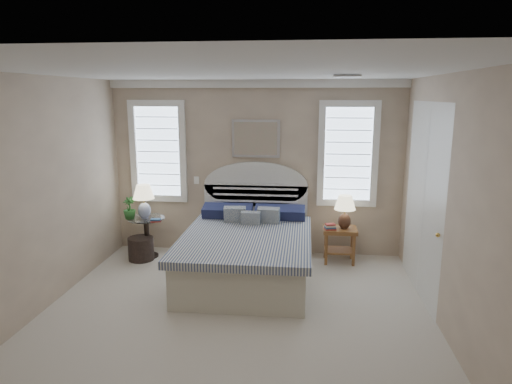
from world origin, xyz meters
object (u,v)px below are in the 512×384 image
Objects in this scene: side_table_left at (147,233)px; floor_pot at (141,249)px; nightstand_right at (340,237)px; lamp_right at (345,208)px; bed at (248,249)px; lamp_left at (144,198)px.

side_table_left is 1.63× the size of floor_pot.
nightstand_right is 1.37× the size of floor_pot.
side_table_left is at bearing -178.37° from lamp_right.
nightstand_right is at bearing 28.03° from bed.
lamp_right is (1.36, 0.68, 0.45)m from bed.
floor_pot is at bearing -107.91° from lamp_left.
lamp_right reaches higher than side_table_left.
side_table_left is 3.04m from lamp_right.
nightstand_right is 1.04× the size of lamp_right.
side_table_left is 0.26m from floor_pot.
lamp_right is at bearing 4.11° from floor_pot.
nightstand_right is at bearing 166.24° from lamp_right.
nightstand_right is 3.02m from lamp_left.
bed is 5.88× the size of floor_pot.
nightstand_right is at bearing 4.46° from floor_pot.
side_table_left is at bearing -178.06° from nightstand_right.
lamp_right is (0.06, -0.01, 0.45)m from nightstand_right.
bed reaches higher than side_table_left.
bed is at bearing -151.97° from nightstand_right.
lamp_right is at bearing -13.76° from nightstand_right.
bed reaches higher than lamp_right.
lamp_left is at bearing -177.82° from nightstand_right.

